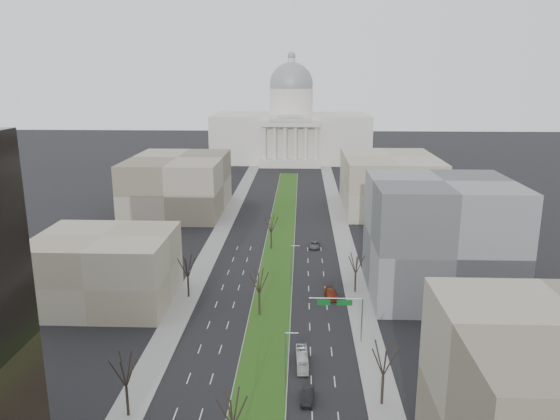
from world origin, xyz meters
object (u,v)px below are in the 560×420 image
(car_red, at_px, (331,294))
(car_grey_far, at_px, (315,245))
(box_van, at_px, (302,359))
(car_black, at_px, (307,395))

(car_red, distance_m, car_grey_far, 32.92)
(car_red, bearing_deg, car_grey_far, 89.27)
(car_red, relative_size, box_van, 0.76)
(car_black, relative_size, car_grey_far, 0.87)
(car_black, relative_size, car_red, 0.85)
(car_black, height_order, car_red, car_red)
(car_black, height_order, box_van, box_van)
(car_grey_far, xyz_separation_m, box_van, (-3.20, -59.72, 0.27))
(car_red, bearing_deg, car_black, -103.28)
(box_van, bearing_deg, car_grey_far, 84.84)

